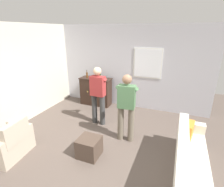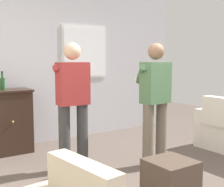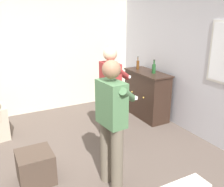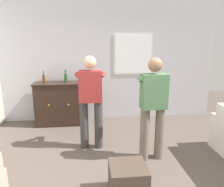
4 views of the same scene
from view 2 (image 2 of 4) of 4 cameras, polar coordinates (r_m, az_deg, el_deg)
The scene contains 5 objects.
wall_back_with_window at distance 5.73m, azimuth -9.95°, elevation 5.64°, with size 5.20×0.15×2.80m.
bottle_liquor_amber at distance 5.08m, azimuth -19.41°, elevation 1.85°, with size 0.07×0.07×0.28m.
ottoman at distance 3.44m, azimuth 10.66°, elevation -15.28°, with size 0.46×0.46×0.43m, color #47382D.
person_standing_left at distance 4.10m, azimuth -7.20°, elevation -1.21°, with size 0.56×0.48×1.68m.
person_standing_right at distance 4.24m, azimuth 7.81°, elevation -0.95°, with size 0.56×0.49×1.68m.
Camera 2 is at (-2.35, -2.56, 1.49)m, focal length 50.00 mm.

